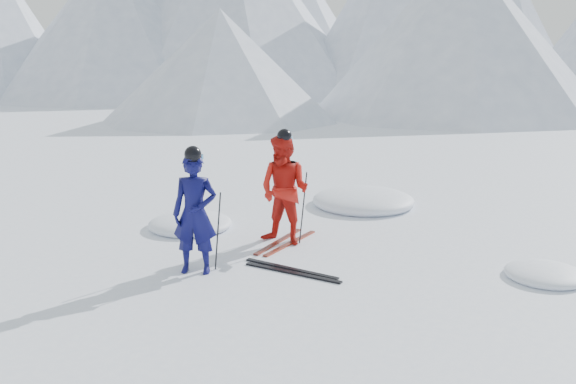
% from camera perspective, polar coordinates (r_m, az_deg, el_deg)
% --- Properties ---
extents(ground, '(160.00, 160.00, 0.00)m').
position_cam_1_polar(ground, '(9.49, 7.72, -8.09)').
color(ground, white).
rests_on(ground, ground).
extents(skier_blue, '(0.81, 0.68, 1.90)m').
position_cam_1_polar(skier_blue, '(9.53, -8.71, -2.03)').
color(skier_blue, '#0B0B46').
rests_on(skier_blue, ground).
extents(skier_red, '(1.00, 0.79, 1.98)m').
position_cam_1_polar(skier_red, '(10.86, -0.34, 0.18)').
color(skier_red, red).
rests_on(skier_red, ground).
extents(pole_blue_left, '(0.13, 0.09, 1.27)m').
position_cam_1_polar(pole_blue_left, '(9.90, -9.58, -3.39)').
color(pole_blue_left, black).
rests_on(pole_blue_left, ground).
extents(pole_blue_right, '(0.13, 0.07, 1.27)m').
position_cam_1_polar(pole_blue_right, '(9.68, -6.58, -3.67)').
color(pole_blue_right, black).
rests_on(pole_blue_right, ground).
extents(pole_red_left, '(0.13, 0.10, 1.31)m').
position_cam_1_polar(pole_red_left, '(11.29, -1.13, -1.05)').
color(pole_red_left, black).
rests_on(pole_red_left, ground).
extents(pole_red_right, '(0.13, 0.09, 1.31)m').
position_cam_1_polar(pole_red_right, '(10.94, 1.42, -1.50)').
color(pole_red_right, black).
rests_on(pole_red_right, ground).
extents(ski_worn_left, '(0.11, 1.70, 0.03)m').
position_cam_1_polar(ski_worn_left, '(11.17, -0.88, -4.64)').
color(ski_worn_left, black).
rests_on(ski_worn_left, ground).
extents(ski_worn_right, '(0.23, 1.70, 0.03)m').
position_cam_1_polar(ski_worn_right, '(11.07, 0.23, -4.80)').
color(ski_worn_right, black).
rests_on(ski_worn_right, ground).
extents(ski_loose_a, '(1.70, 0.27, 0.03)m').
position_cam_1_polar(ski_loose_a, '(9.80, 0.26, -7.19)').
color(ski_loose_a, black).
rests_on(ski_loose_a, ground).
extents(ski_loose_b, '(1.70, 0.21, 0.03)m').
position_cam_1_polar(ski_loose_b, '(9.63, 0.41, -7.56)').
color(ski_loose_b, black).
rests_on(ski_loose_b, ground).
extents(snow_lumps, '(7.93, 5.19, 0.51)m').
position_cam_1_polar(snow_lumps, '(13.00, 4.59, -2.20)').
color(snow_lumps, white).
rests_on(snow_lumps, ground).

